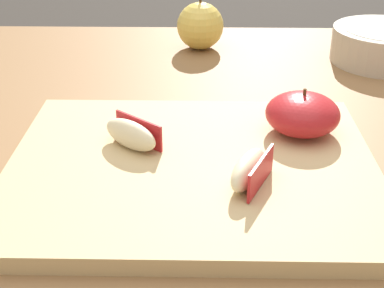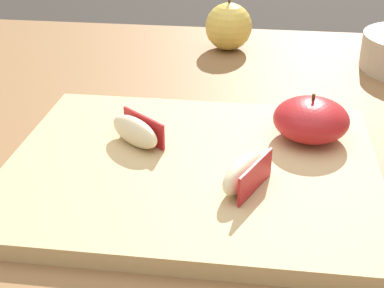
{
  "view_description": "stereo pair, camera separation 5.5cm",
  "coord_description": "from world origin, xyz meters",
  "px_view_note": "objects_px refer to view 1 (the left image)",
  "views": [
    {
      "loc": [
        0.07,
        -0.56,
        1.02
      ],
      "look_at": [
        0.06,
        -0.07,
        0.76
      ],
      "focal_mm": 52.27,
      "sensor_mm": 36.0,
      "label": 1
    },
    {
      "loc": [
        0.12,
        -0.55,
        1.02
      ],
      "look_at": [
        0.06,
        -0.07,
        0.76
      ],
      "focal_mm": 52.27,
      "sensor_mm": 36.0,
      "label": 2
    }
  ],
  "objects_px": {
    "cutting_board": "(192,169)",
    "apple_wedge_left": "(249,170)",
    "apple_half_skin_up": "(302,113)",
    "apple_wedge_back": "(131,134)",
    "whole_apple_golden": "(200,26)"
  },
  "relations": [
    {
      "from": "cutting_board",
      "to": "whole_apple_golden",
      "type": "bearing_deg",
      "value": 89.26
    },
    {
      "from": "apple_half_skin_up",
      "to": "cutting_board",
      "type": "bearing_deg",
      "value": -150.0
    },
    {
      "from": "apple_half_skin_up",
      "to": "apple_wedge_back",
      "type": "height_order",
      "value": "apple_half_skin_up"
    },
    {
      "from": "apple_half_skin_up",
      "to": "whole_apple_golden",
      "type": "xyz_separation_m",
      "value": [
        -0.11,
        0.34,
        -0.0
      ]
    },
    {
      "from": "apple_half_skin_up",
      "to": "apple_wedge_left",
      "type": "relative_size",
      "value": 1.13
    },
    {
      "from": "apple_half_skin_up",
      "to": "apple_wedge_back",
      "type": "relative_size",
      "value": 1.2
    },
    {
      "from": "cutting_board",
      "to": "apple_half_skin_up",
      "type": "xyz_separation_m",
      "value": [
        0.12,
        0.07,
        0.03
      ]
    },
    {
      "from": "cutting_board",
      "to": "apple_half_skin_up",
      "type": "relative_size",
      "value": 4.57
    },
    {
      "from": "apple_half_skin_up",
      "to": "whole_apple_golden",
      "type": "bearing_deg",
      "value": 108.5
    },
    {
      "from": "whole_apple_golden",
      "to": "cutting_board",
      "type": "bearing_deg",
      "value": -90.74
    },
    {
      "from": "apple_half_skin_up",
      "to": "apple_wedge_left",
      "type": "bearing_deg",
      "value": -120.74
    },
    {
      "from": "apple_wedge_left",
      "to": "apple_wedge_back",
      "type": "height_order",
      "value": "same"
    },
    {
      "from": "apple_wedge_left",
      "to": "apple_wedge_back",
      "type": "xyz_separation_m",
      "value": [
        -0.12,
        0.07,
        0.0
      ]
    },
    {
      "from": "apple_wedge_back",
      "to": "apple_wedge_left",
      "type": "bearing_deg",
      "value": -30.87
    },
    {
      "from": "cutting_board",
      "to": "apple_wedge_left",
      "type": "distance_m",
      "value": 0.07
    }
  ]
}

